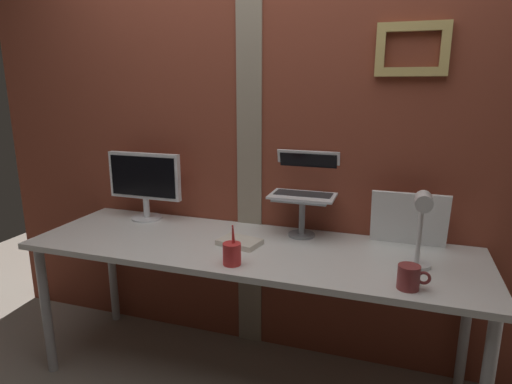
% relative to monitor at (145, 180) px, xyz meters
% --- Properties ---
extents(ground_plane, '(6.00, 6.00, 0.00)m').
position_rel_monitor_xyz_m(ground_plane, '(0.69, -0.22, -0.99)').
color(ground_plane, gray).
extents(brick_wall_back, '(3.55, 0.16, 2.68)m').
position_rel_monitor_xyz_m(brick_wall_back, '(0.69, 0.18, 0.35)').
color(brick_wall_back, brown).
rests_on(brick_wall_back, ground_plane).
extents(desk, '(2.22, 0.69, 0.75)m').
position_rel_monitor_xyz_m(desk, '(0.72, -0.22, -0.30)').
color(desk, white).
rests_on(desk, ground_plane).
extents(monitor, '(0.45, 0.18, 0.39)m').
position_rel_monitor_xyz_m(monitor, '(0.00, 0.00, 0.00)').
color(monitor, white).
rests_on(monitor, desk).
extents(laptop_stand, '(0.28, 0.22, 0.21)m').
position_rel_monitor_xyz_m(laptop_stand, '(0.94, 0.00, -0.09)').
color(laptop_stand, gray).
rests_on(laptop_stand, desk).
extents(laptop, '(0.34, 0.27, 0.23)m').
position_rel_monitor_xyz_m(laptop, '(0.94, 0.07, 0.04)').
color(laptop, white).
rests_on(laptop, laptop_stand).
extents(whiteboard_panel, '(0.36, 0.08, 0.28)m').
position_rel_monitor_xyz_m(whiteboard_panel, '(1.46, 0.03, -0.10)').
color(whiteboard_panel, white).
rests_on(whiteboard_panel, desk).
extents(desk_lamp, '(0.12, 0.20, 0.35)m').
position_rel_monitor_xyz_m(desk_lamp, '(1.50, -0.28, -0.02)').
color(desk_lamp, white).
rests_on(desk_lamp, desk).
extents(pen_cup, '(0.08, 0.08, 0.18)m').
position_rel_monitor_xyz_m(pen_cup, '(0.73, -0.46, -0.19)').
color(pen_cup, red).
rests_on(pen_cup, desk).
extents(coffee_mug, '(0.13, 0.09, 0.10)m').
position_rel_monitor_xyz_m(coffee_mug, '(1.47, -0.46, -0.19)').
color(coffee_mug, maroon).
rests_on(coffee_mug, desk).
extents(paper_clutter_stack, '(0.22, 0.18, 0.03)m').
position_rel_monitor_xyz_m(paper_clutter_stack, '(0.67, -0.22, -0.22)').
color(paper_clutter_stack, silver).
rests_on(paper_clutter_stack, desk).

